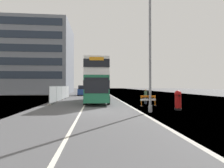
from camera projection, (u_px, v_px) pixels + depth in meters
The scene contains 13 objects.
ground at pixel (103, 112), 13.86m from camera, with size 140.00×280.00×0.10m.
double_decker_bus at pixel (97, 81), 22.31m from camera, with size 2.96×11.07×4.88m.
lamppost_foreground at pixel (150, 55), 13.60m from camera, with size 0.29×0.70×9.23m.
red_pillar_postbox at pixel (178, 99), 14.67m from camera, with size 0.58×0.58×1.62m.
roadworks_barrier at pixel (148, 100), 17.55m from camera, with size 1.62×0.64×1.06m.
construction_site_fence at pixel (62, 93), 25.08m from camera, with size 0.44×13.80×1.99m.
car_oncoming_near at pixel (83, 91), 38.13m from camera, with size 1.95×4.30×2.11m.
car_receding_mid at pixel (88, 89), 48.11m from camera, with size 1.93×4.34×2.23m.
car_receding_far at pixel (90, 89), 58.03m from camera, with size 2.07×3.90×2.18m.
car_far_side at pixel (96, 88), 68.14m from camera, with size 2.08×3.93×2.28m.
bare_tree_far_verge_near at pixel (52, 83), 47.31m from camera, with size 3.25×2.21×5.08m.
pedestrian_at_kerb at pixel (146, 97), 19.63m from camera, with size 0.34×0.34×1.63m.
backdrop_office_block at pixel (18, 59), 48.33m from camera, with size 28.15×15.86×18.66m.
Camera 1 is at (0.00, -13.79, 1.99)m, focal length 28.72 mm.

